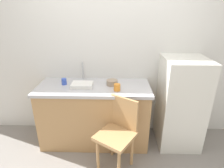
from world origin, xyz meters
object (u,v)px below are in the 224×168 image
Objects in this scene: chair at (118,131)px; terracotta_bowl at (112,82)px; dish_tray at (82,85)px; refrigerator at (180,103)px; cup_orange at (117,87)px; cup_blue at (64,82)px.

terracotta_bowl is at bearing 132.47° from chair.
dish_tray is at bearing 170.48° from chair.
chair is at bearing -150.73° from refrigerator.
cup_orange is at bearing 126.32° from chair.
refrigerator is at bearing 9.73° from cup_orange.
terracotta_bowl reaches higher than dish_tray.
cup_orange reaches higher than dish_tray.
cup_orange is 1.03× the size of cup_blue.
cup_orange reaches higher than terracotta_bowl.
cup_orange is at bearing -70.41° from terracotta_bowl.
cup_orange reaches higher than cup_blue.
terracotta_bowl is at bearing 0.61° from cup_blue.
terracotta_bowl is at bearing 109.59° from cup_orange.
dish_tray is at bearing -169.31° from terracotta_bowl.
terracotta_bowl is at bearing 10.69° from dish_tray.
refrigerator is 1.37m from dish_tray.
terracotta_bowl is at bearing 177.70° from refrigerator.
cup_blue is at bearing -179.39° from terracotta_bowl.
refrigerator is 1.42× the size of chair.
chair is at bearing -42.62° from dish_tray.
chair is (-0.86, -0.48, -0.13)m from refrigerator.
terracotta_bowl is (-0.95, 0.04, 0.28)m from refrigerator.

